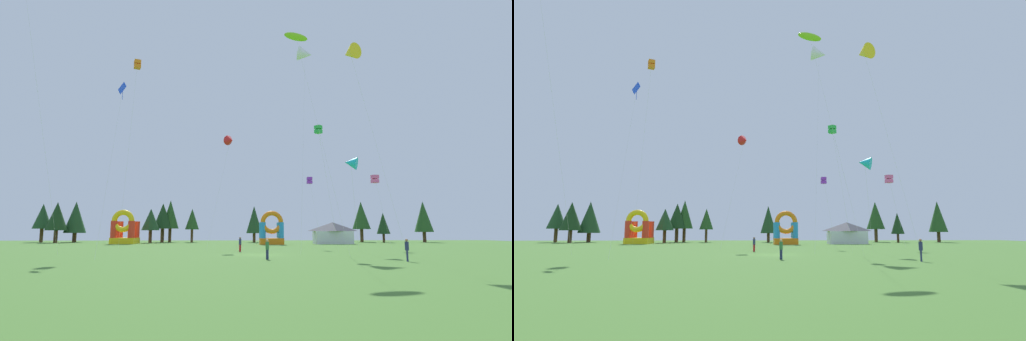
# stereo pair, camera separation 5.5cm
# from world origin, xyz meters

# --- Properties ---
(ground_plane) EXTENTS (120.00, 120.00, 0.00)m
(ground_plane) POSITION_xyz_m (0.00, 0.00, 0.00)
(ground_plane) COLOR #47752D
(kite_yellow_delta) EXTENTS (6.84, 4.29, 19.71)m
(kite_yellow_delta) POSITION_xyz_m (8.44, -4.44, 18.91)
(kite_yellow_delta) COLOR yellow
(kite_yellow_delta) RESTS_ON ground_plane
(kite_blue_diamond) EXTENTS (1.09, 7.46, 17.30)m
(kite_blue_diamond) POSITION_xyz_m (-13.96, 0.44, 16.63)
(kite_blue_diamond) COLOR blue
(kite_blue_diamond) RESTS_ON ground_plane
(kite_lime_parafoil) EXTENTS (5.75, 1.11, 20.62)m
(kite_lime_parafoil) POSITION_xyz_m (3.21, -5.11, 20.04)
(kite_lime_parafoil) COLOR #8CD826
(kite_lime_parafoil) RESTS_ON ground_plane
(kite_red_delta) EXTENTS (3.77, 2.83, 15.18)m
(kite_red_delta) POSITION_xyz_m (-3.22, 13.39, 14.41)
(kite_red_delta) COLOR red
(kite_red_delta) RESTS_ON ground_plane
(kite_pink_box) EXTENTS (2.54, 1.08, 9.51)m
(kite_pink_box) POSITION_xyz_m (15.72, 11.40, 8.98)
(kite_pink_box) COLOR #EA599E
(kite_pink_box) RESTS_ON ground_plane
(kite_white_delta) EXTENTS (3.92, 11.71, 27.05)m
(kite_white_delta) POSITION_xyz_m (6.79, 10.96, 25.85)
(kite_white_delta) COLOR white
(kite_white_delta) RESTS_ON ground_plane
(kite_orange_box) EXTENTS (4.24, 8.98, 23.61)m
(kite_orange_box) POSITION_xyz_m (-14.88, 8.88, 23.00)
(kite_orange_box) COLOR orange
(kite_orange_box) RESTS_ON ground_plane
(kite_cyan_delta) EXTENTS (2.39, 3.92, 10.29)m
(kite_cyan_delta) POSITION_xyz_m (9.98, 2.10, 9.50)
(kite_cyan_delta) COLOR #19B7CC
(kite_cyan_delta) RESTS_ON ground_plane
(kite_green_box) EXTENTS (2.81, 2.77, 13.18)m
(kite_green_box) POSITION_xyz_m (6.27, 0.66, 12.74)
(kite_green_box) COLOR green
(kite_green_box) RESTS_ON ground_plane
(kite_purple_box) EXTENTS (1.92, 0.72, 9.73)m
(kite_purple_box) POSITION_xyz_m (7.86, 15.50, 9.26)
(kite_purple_box) COLOR purple
(kite_purple_box) RESTS_ON ground_plane
(person_near_camera) EXTENTS (0.35, 0.35, 1.71)m
(person_near_camera) POSITION_xyz_m (10.84, -9.29, 1.01)
(person_near_camera) COLOR navy
(person_near_camera) RESTS_ON ground_plane
(person_midfield) EXTENTS (0.39, 0.39, 1.63)m
(person_midfield) POSITION_xyz_m (0.37, -6.63, 0.97)
(person_midfield) COLOR navy
(person_midfield) RESTS_ON ground_plane
(person_far_side) EXTENTS (0.39, 0.39, 1.61)m
(person_far_side) POSITION_xyz_m (-1.81, 5.99, 0.95)
(person_far_side) COLOR #B21E26
(person_far_side) RESTS_ON ground_plane
(inflatable_orange_dome) EXTENTS (4.21, 4.81, 6.02)m
(inflatable_orange_dome) POSITION_xyz_m (-22.47, 34.09, 2.15)
(inflatable_orange_dome) COLOR yellow
(inflatable_orange_dome) RESTS_ON ground_plane
(inflatable_yellow_castle) EXTENTS (4.09, 3.55, 5.69)m
(inflatable_yellow_castle) POSITION_xyz_m (3.66, 30.04, 2.07)
(inflatable_yellow_castle) COLOR orange
(inflatable_yellow_castle) RESTS_ON ground_plane
(festival_tent) EXTENTS (6.54, 4.18, 3.82)m
(festival_tent) POSITION_xyz_m (14.88, 32.55, 1.91)
(festival_tent) COLOR silver
(festival_tent) RESTS_ON ground_plane
(tree_row_0) EXTENTS (3.75, 3.75, 7.84)m
(tree_row_0) POSITION_xyz_m (-42.23, 45.01, 5.23)
(tree_row_0) COLOR #4C331E
(tree_row_0) RESTS_ON ground_plane
(tree_row_1) EXTENTS (4.16, 4.16, 7.93)m
(tree_row_1) POSITION_xyz_m (-37.64, 41.08, 5.11)
(tree_row_1) COLOR #4C331E
(tree_row_1) RESTS_ON ground_plane
(tree_row_2) EXTENTS (4.39, 4.39, 8.27)m
(tree_row_2) POSITION_xyz_m (-35.40, 44.52, 5.04)
(tree_row_2) COLOR #4C331E
(tree_row_2) RESTS_ON ground_plane
(tree_row_3) EXTENTS (3.51, 3.51, 6.60)m
(tree_row_3) POSITION_xyz_m (-19.17, 40.10, 4.45)
(tree_row_3) COLOR #4C331E
(tree_row_3) RESTS_ON ground_plane
(tree_row_4) EXTENTS (3.91, 3.91, 7.87)m
(tree_row_4) POSITION_xyz_m (-17.53, 43.77, 5.25)
(tree_row_4) COLOR #4C331E
(tree_row_4) RESTS_ON ground_plane
(tree_row_5) EXTENTS (3.51, 3.51, 8.60)m
(tree_row_5) POSITION_xyz_m (-16.20, 44.84, 5.62)
(tree_row_5) COLOR #4C331E
(tree_row_5) RESTS_ON ground_plane
(tree_row_6) EXTENTS (2.85, 2.85, 6.85)m
(tree_row_6) POSITION_xyz_m (-11.60, 44.18, 4.65)
(tree_row_6) COLOR #4C331E
(tree_row_6) RESTS_ON ground_plane
(tree_row_7) EXTENTS (3.22, 3.22, 7.36)m
(tree_row_7) POSITION_xyz_m (1.15, 43.03, 4.56)
(tree_row_7) COLOR #4C331E
(tree_row_7) RESTS_ON ground_plane
(tree_row_8) EXTENTS (3.79, 3.79, 8.43)m
(tree_row_8) POSITION_xyz_m (23.89, 44.78, 5.48)
(tree_row_8) COLOR #4C331E
(tree_row_8) RESTS_ON ground_plane
(tree_row_9) EXTENTS (2.64, 2.64, 5.92)m
(tree_row_9) POSITION_xyz_m (27.08, 40.70, 3.77)
(tree_row_9) COLOR #4C331E
(tree_row_9) RESTS_ON ground_plane
(tree_row_10) EXTENTS (3.75, 3.75, 8.37)m
(tree_row_10) POSITION_xyz_m (36.09, 42.17, 5.18)
(tree_row_10) COLOR #4C331E
(tree_row_10) RESTS_ON ground_plane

